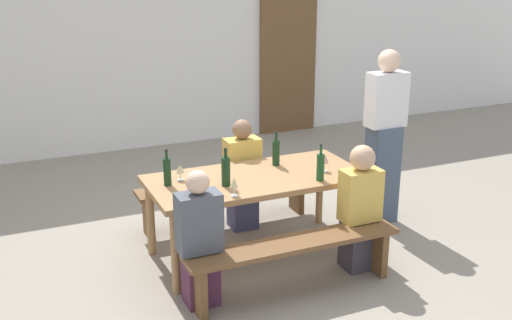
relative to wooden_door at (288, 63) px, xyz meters
name	(u,v)px	position (x,y,z in m)	size (l,w,h in m)	color
ground_plane	(256,253)	(-2.12, -3.62, -1.05)	(24.00, 24.00, 0.00)	gray
back_wall	(144,32)	(-2.12, 0.14, 0.55)	(14.00, 0.20, 3.20)	white
wooden_door	(288,63)	(0.00, 0.00, 0.00)	(0.90, 0.06, 2.10)	brown
tasting_table	(256,184)	(-2.12, -3.62, -0.38)	(1.90, 0.89, 0.75)	#9E7247
bench_near	(294,253)	(-2.12, -4.37, -0.70)	(1.80, 0.30, 0.45)	brown
bench_far	(226,191)	(-2.12, -2.87, -0.70)	(1.80, 0.30, 0.45)	brown
wine_bottle_0	(167,171)	(-2.89, -3.52, -0.18)	(0.07, 0.07, 0.32)	#143319
wine_bottle_1	(226,171)	(-2.45, -3.73, -0.17)	(0.08, 0.08, 0.33)	#143319
wine_bottle_2	(276,152)	(-1.83, -3.41, -0.18)	(0.07, 0.07, 0.32)	#143319
wine_bottle_3	(320,167)	(-1.66, -3.94, -0.18)	(0.07, 0.07, 0.32)	#194723
wine_glass_0	(234,183)	(-2.47, -3.98, -0.19)	(0.07, 0.07, 0.16)	silver
wine_glass_1	(325,159)	(-1.51, -3.75, -0.19)	(0.07, 0.07, 0.16)	silver
wine_glass_2	(180,169)	(-2.76, -3.45, -0.20)	(0.08, 0.08, 0.14)	silver
seated_guest_near_0	(200,242)	(-2.86, -4.22, -0.53)	(0.33, 0.24, 1.10)	#512740
seated_guest_near_1	(360,210)	(-1.42, -4.22, -0.51)	(0.33, 0.24, 1.11)	#3D3842
seated_guest_far_0	(242,177)	(-2.01, -3.02, -0.52)	(0.34, 0.24, 1.11)	#3E3F66
standing_host	(384,140)	(-0.65, -3.43, -0.19)	(0.38, 0.24, 1.75)	#445368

